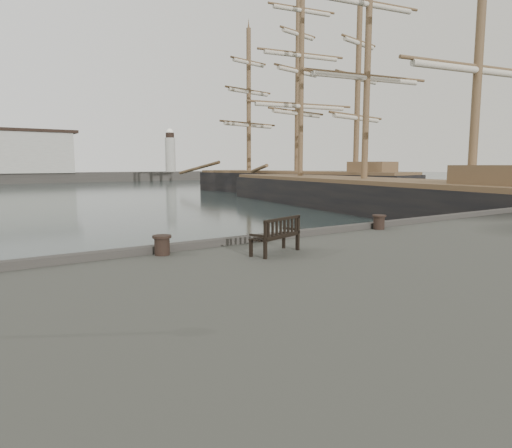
{
  "coord_description": "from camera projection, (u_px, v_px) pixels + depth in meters",
  "views": [
    {
      "loc": [
        -7.63,
        -10.48,
        3.68
      ],
      "look_at": [
        -0.76,
        -0.5,
        2.1
      ],
      "focal_mm": 32.0,
      "sensor_mm": 36.0,
      "label": 1
    }
  ],
  "objects": [
    {
      "name": "bollard_right",
      "position": [
        379.0,
        222.0,
        15.03
      ],
      "size": [
        0.55,
        0.55,
        0.48
      ],
      "primitive_type": "cylinder",
      "rotation": [
        0.0,
        0.0,
        -0.25
      ],
      "color": "black",
      "rests_on": "quay"
    },
    {
      "name": "ground",
      "position": [
        268.0,
        291.0,
        13.33
      ],
      "size": [
        400.0,
        400.0,
        0.0
      ],
      "primitive_type": "plane",
      "color": "black",
      "rests_on": "ground"
    },
    {
      "name": "bollard_left",
      "position": [
        162.0,
        245.0,
        10.75
      ],
      "size": [
        0.57,
        0.57,
        0.47
      ],
      "primitive_type": "cylinder",
      "rotation": [
        0.0,
        0.0,
        -0.33
      ],
      "color": "black",
      "rests_on": "quay"
    },
    {
      "name": "tall_ship_main",
      "position": [
        363.0,
        200.0,
        37.88
      ],
      "size": [
        13.94,
        38.31,
        28.18
      ],
      "rotation": [
        0.0,
        0.0,
        -0.17
      ],
      "color": "black",
      "rests_on": "ground"
    },
    {
      "name": "tall_ship_far",
      "position": [
        296.0,
        187.0,
        57.03
      ],
      "size": [
        12.16,
        30.92,
        25.92
      ],
      "rotation": [
        0.0,
        0.0,
        0.19
      ],
      "color": "black",
      "rests_on": "ground"
    },
    {
      "name": "bench",
      "position": [
        276.0,
        242.0,
        10.94
      ],
      "size": [
        1.56,
        0.94,
        0.85
      ],
      "rotation": [
        0.0,
        0.0,
        0.32
      ],
      "color": "black",
      "rests_on": "quay"
    }
  ]
}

